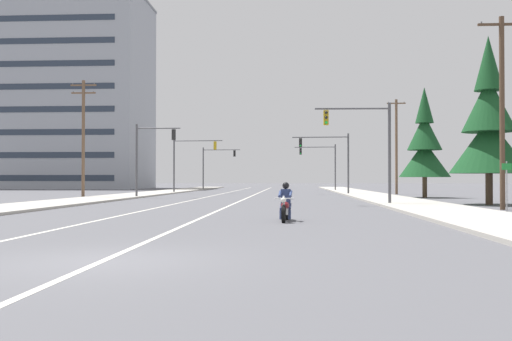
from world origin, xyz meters
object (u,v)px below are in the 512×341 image
at_px(traffic_signal_mid_right, 332,154).
at_px(traffic_signal_far_right, 323,160).
at_px(conifer_tree_right_verge_near, 489,127).
at_px(conifer_tree_right_verge_far, 425,147).
at_px(utility_pole_right_near, 502,108).
at_px(apartment_building_far_left_block, 57,93).
at_px(street_sign, 507,181).
at_px(traffic_signal_near_right, 368,138).
at_px(motorcycle_with_rider, 285,205).
at_px(traffic_signal_near_left, 149,150).
at_px(utility_pole_right_far, 396,145).
at_px(traffic_signal_far_left, 214,162).
at_px(utility_pole_left_near, 83,135).
at_px(traffic_signal_mid_left, 188,156).

xyz_separation_m(traffic_signal_mid_right, traffic_signal_far_right, (0.19, 18.26, -0.02)).
xyz_separation_m(conifer_tree_right_verge_near, conifer_tree_right_verge_far, (-0.80, 13.37, -0.46)).
bearing_deg(conifer_tree_right_verge_near, utility_pole_right_near, -102.59).
distance_m(apartment_building_far_left_block, street_sign, 83.22).
bearing_deg(traffic_signal_near_right, motorcycle_with_rider, -109.90).
bearing_deg(traffic_signal_far_right, traffic_signal_near_left, -119.06).
xyz_separation_m(traffic_signal_far_right, apartment_building_far_left_block, (-43.15, 16.14, 11.72)).
bearing_deg(utility_pole_right_far, motorcycle_with_rider, -106.21).
bearing_deg(traffic_signal_far_left, utility_pole_right_far, -46.93).
height_order(traffic_signal_mid_right, utility_pole_right_near, utility_pole_right_near).
bearing_deg(utility_pole_right_near, conifer_tree_right_verge_far, 88.51).
bearing_deg(traffic_signal_mid_right, conifer_tree_right_verge_near, -70.65).
distance_m(traffic_signal_near_right, conifer_tree_right_verge_near, 7.53).
height_order(conifer_tree_right_verge_far, street_sign, conifer_tree_right_verge_far).
bearing_deg(utility_pole_left_near, utility_pole_right_near, -30.44).
height_order(traffic_signal_near_right, traffic_signal_far_left, same).
bearing_deg(traffic_signal_far_left, conifer_tree_right_verge_near, -63.76).
bearing_deg(traffic_signal_mid_left, traffic_signal_mid_right, -17.21).
height_order(traffic_signal_near_right, utility_pole_left_near, utility_pole_left_near).
bearing_deg(traffic_signal_near_right, traffic_signal_mid_left, 119.58).
bearing_deg(utility_pole_right_far, traffic_signal_mid_left, 170.29).
xyz_separation_m(traffic_signal_near_left, traffic_signal_mid_left, (0.48, 15.84, 0.11)).
bearing_deg(traffic_signal_mid_left, apartment_building_far_left_block, 132.79).
bearing_deg(traffic_signal_far_left, traffic_signal_near_right, -71.77).
bearing_deg(traffic_signal_far_right, conifer_tree_right_verge_near, -79.24).
xyz_separation_m(traffic_signal_near_left, conifer_tree_right_verge_near, (24.04, -11.69, 0.73)).
bearing_deg(street_sign, traffic_signal_mid_right, 100.40).
relative_size(traffic_signal_mid_left, traffic_signal_far_right, 1.00).
distance_m(traffic_signal_mid_left, conifer_tree_right_verge_far, 26.80).
bearing_deg(conifer_tree_right_verge_far, traffic_signal_near_left, -175.86).
xyz_separation_m(conifer_tree_right_verge_far, apartment_building_far_left_block, (-50.13, 43.72, 11.55)).
bearing_deg(apartment_building_far_left_block, traffic_signal_near_right, -53.12).
height_order(traffic_signal_near_right, conifer_tree_right_verge_far, conifer_tree_right_verge_far).
distance_m(utility_pole_right_near, conifer_tree_right_verge_far, 19.22).
bearing_deg(conifer_tree_right_verge_far, utility_pole_right_far, 92.60).
bearing_deg(conifer_tree_right_verge_far, traffic_signal_far_left, 123.57).
distance_m(traffic_signal_near_right, utility_pole_right_near, 7.98).
bearing_deg(street_sign, utility_pole_right_far, 88.38).
relative_size(traffic_signal_near_left, traffic_signal_mid_right, 1.00).
distance_m(traffic_signal_mid_right, conifer_tree_right_verge_far, 11.77).
xyz_separation_m(traffic_signal_far_left, street_sign, (21.12, -56.10, -2.64)).
bearing_deg(traffic_signal_near_left, apartment_building_far_left_block, 120.63).
bearing_deg(traffic_signal_mid_left, conifer_tree_right_verge_near, -49.44).
bearing_deg(conifer_tree_right_verge_far, traffic_signal_mid_left, 148.12).
bearing_deg(conifer_tree_right_verge_near, traffic_signal_mid_right, 109.35).
bearing_deg(utility_pole_right_far, traffic_signal_far_left, 133.07).
distance_m(utility_pole_right_far, apartment_building_far_left_block, 60.80).
bearing_deg(conifer_tree_right_verge_near, traffic_signal_near_right, -173.42).
height_order(traffic_signal_mid_right, traffic_signal_far_left, same).
height_order(motorcycle_with_rider, traffic_signal_near_right, traffic_signal_near_right).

